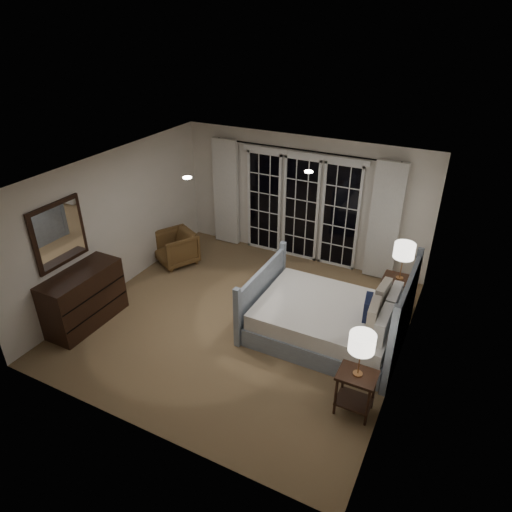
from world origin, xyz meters
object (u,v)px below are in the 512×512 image
at_px(lamp_right, 404,251).
at_px(armchair, 176,248).
at_px(bed, 330,319).
at_px(dresser, 84,298).
at_px(nightstand_left, 356,387).
at_px(lamp_left, 362,343).
at_px(nightstand_right, 397,290).

distance_m(lamp_right, armchair, 4.38).
relative_size(bed, dresser, 1.71).
distance_m(nightstand_left, lamp_right, 2.54).
bearing_deg(lamp_right, lamp_left, -90.11).
bearing_deg(nightstand_right, bed, -124.27).
distance_m(bed, nightstand_left, 1.50).
xyz_separation_m(lamp_left, dresser, (-4.41, -0.13, -0.64)).
distance_m(bed, lamp_left, 1.69).
bearing_deg(nightstand_left, nightstand_right, 89.89).
relative_size(bed, lamp_left, 3.73).
bearing_deg(dresser, armchair, 86.76).
xyz_separation_m(nightstand_left, nightstand_right, (0.00, 2.42, 0.03)).
distance_m(lamp_right, dresser, 5.15).
height_order(armchair, dresser, dresser).
bearing_deg(nightstand_left, lamp_right, 89.89).
relative_size(nightstand_right, lamp_right, 1.04).
height_order(nightstand_left, dresser, dresser).
xyz_separation_m(nightstand_right, lamp_left, (-0.00, -2.42, 0.67)).
relative_size(nightstand_left, nightstand_right, 0.93).
relative_size(lamp_right, armchair, 0.88).
bearing_deg(dresser, lamp_left, 1.72).
distance_m(bed, nightstand_right, 1.38).
relative_size(nightstand_left, lamp_right, 0.97).
height_order(lamp_left, dresser, lamp_left).
relative_size(nightstand_right, armchair, 0.91).
xyz_separation_m(armchair, dresser, (-0.13, -2.29, 0.14)).
relative_size(lamp_right, dresser, 0.48).
relative_size(lamp_left, armchair, 0.84).
height_order(nightstand_right, lamp_left, lamp_left).
bearing_deg(nightstand_right, armchair, -176.53).
distance_m(nightstand_left, nightstand_right, 2.42).
bearing_deg(nightstand_left, bed, 120.87).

